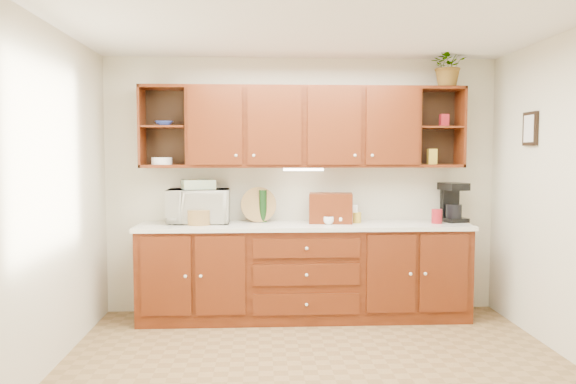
{
  "coord_description": "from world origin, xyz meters",
  "views": [
    {
      "loc": [
        -0.42,
        -4.01,
        1.64
      ],
      "look_at": [
        -0.17,
        1.15,
        1.27
      ],
      "focal_mm": 35.0,
      "sensor_mm": 36.0,
      "label": 1
    }
  ],
  "objects": [
    {
      "name": "bread_box",
      "position": [
        0.27,
        1.51,
        1.09
      ],
      "size": [
        0.45,
        0.31,
        0.3
      ],
      "primitive_type": "cube",
      "rotation": [
        0.0,
        0.0,
        -0.12
      ],
      "color": "#3E1507",
      "rests_on": "countertop"
    },
    {
      "name": "left_wall",
      "position": [
        -2.0,
        0.0,
        1.3
      ],
      "size": [
        0.0,
        3.5,
        3.5
      ],
      "primitive_type": "plane",
      "rotation": [
        1.57,
        0.0,
        1.57
      ],
      "color": "beige",
      "rests_on": "floor"
    },
    {
      "name": "base_cabinets",
      "position": [
        0.0,
        1.45,
        0.45
      ],
      "size": [
        3.2,
        0.6,
        0.9
      ],
      "primitive_type": "cube",
      "color": "#3E1507",
      "rests_on": "floor"
    },
    {
      "name": "undercabinet_light",
      "position": [
        0.0,
        1.53,
        1.47
      ],
      "size": [
        0.4,
        0.05,
        0.02
      ],
      "primitive_type": "cube",
      "color": "white",
      "rests_on": "upper_cabinets"
    },
    {
      "name": "back_wall",
      "position": [
        0.0,
        1.75,
        1.3
      ],
      "size": [
        4.0,
        0.0,
        4.0
      ],
      "primitive_type": "plane",
      "rotation": [
        1.57,
        0.0,
        0.0
      ],
      "color": "beige",
      "rests_on": "floor"
    },
    {
      "name": "floor",
      "position": [
        0.0,
        0.0,
        0.0
      ],
      "size": [
        4.0,
        4.0,
        0.0
      ],
      "primitive_type": "plane",
      "color": "olive",
      "rests_on": "ground"
    },
    {
      "name": "plate_stack",
      "position": [
        -1.4,
        1.57,
        1.56
      ],
      "size": [
        0.24,
        0.24,
        0.07
      ],
      "primitive_type": "cylinder",
      "rotation": [
        0.0,
        0.0,
        -0.21
      ],
      "color": "white",
      "rests_on": "upper_cabinets"
    },
    {
      "name": "upper_cabinets",
      "position": [
        0.01,
        1.59,
        1.89
      ],
      "size": [
        3.2,
        0.33,
        0.8
      ],
      "color": "#3E1507",
      "rests_on": "back_wall"
    },
    {
      "name": "wine_bottle",
      "position": [
        -0.4,
        1.6,
        1.1
      ],
      "size": [
        0.09,
        0.09,
        0.32
      ],
      "primitive_type": "cylinder",
      "rotation": [
        0.0,
        0.0,
        -0.23
      ],
      "color": "black",
      "rests_on": "countertop"
    },
    {
      "name": "ceiling",
      "position": [
        0.0,
        0.0,
        2.6
      ],
      "size": [
        4.0,
        4.0,
        0.0
      ],
      "primitive_type": "plane",
      "rotation": [
        3.14,
        0.0,
        0.0
      ],
      "color": "white",
      "rests_on": "back_wall"
    },
    {
      "name": "bowl_stack",
      "position": [
        -1.37,
        1.57,
        1.92
      ],
      "size": [
        0.21,
        0.21,
        0.04
      ],
      "primitive_type": "imported",
      "rotation": [
        0.0,
        0.0,
        0.14
      ],
      "color": "#2A3F9B",
      "rests_on": "upper_cabinets"
    },
    {
      "name": "countertop",
      "position": [
        0.0,
        1.44,
        0.92
      ],
      "size": [
        3.24,
        0.64,
        0.04
      ],
      "primitive_type": "cube",
      "color": "silver",
      "rests_on": "base_cabinets"
    },
    {
      "name": "pantry_box_red",
      "position": [
        1.41,
        1.55,
        1.96
      ],
      "size": [
        0.08,
        0.07,
        0.12
      ],
      "primitive_type": "cube",
      "rotation": [
        0.0,
        0.0,
        0.01
      ],
      "color": "maroon",
      "rests_on": "upper_cabinets"
    },
    {
      "name": "towel_stack",
      "position": [
        -1.04,
        1.58,
        1.32
      ],
      "size": [
        0.36,
        0.3,
        0.09
      ],
      "primitive_type": "cube",
      "rotation": [
        0.0,
        0.0,
        0.28
      ],
      "color": "#E6D56C",
      "rests_on": "microwave"
    },
    {
      "name": "woven_tray",
      "position": [
        -0.45,
        1.6,
        0.95
      ],
      "size": [
        0.36,
        0.11,
        0.35
      ],
      "primitive_type": "cylinder",
      "rotation": [
        1.36,
        0.0,
        0.06
      ],
      "color": "olive",
      "rests_on": "countertop"
    },
    {
      "name": "coffee_maker",
      "position": [
        1.52,
        1.57,
        1.13
      ],
      "size": [
        0.27,
        0.32,
        0.39
      ],
      "rotation": [
        0.0,
        0.0,
        0.24
      ],
      "color": "black",
      "rests_on": "countertop"
    },
    {
      "name": "microwave",
      "position": [
        -1.04,
        1.58,
        1.11
      ],
      "size": [
        0.62,
        0.43,
        0.34
      ],
      "primitive_type": "imported",
      "rotation": [
        0.0,
        0.0,
        0.03
      ],
      "color": "beige",
      "rests_on": "countertop"
    },
    {
      "name": "wicker_basket",
      "position": [
        -1.02,
        1.42,
        1.01
      ],
      "size": [
        0.29,
        0.29,
        0.15
      ],
      "primitive_type": "cylinder",
      "rotation": [
        0.0,
        0.0,
        -0.36
      ],
      "color": "olive",
      "rests_on": "countertop"
    },
    {
      "name": "mug_tree",
      "position": [
        0.29,
        1.43,
        0.98
      ],
      "size": [
        0.24,
        0.24,
        0.27
      ],
      "rotation": [
        0.0,
        0.0,
        -0.27
      ],
      "color": "#3E1507",
      "rests_on": "countertop"
    },
    {
      "name": "pantry_box_yellow",
      "position": [
        1.3,
        1.57,
        1.6
      ],
      "size": [
        0.09,
        0.07,
        0.15
      ],
      "primitive_type": "cube",
      "rotation": [
        0.0,
        0.0,
        0.01
      ],
      "color": "gold",
      "rests_on": "upper_cabinets"
    },
    {
      "name": "canister_yellow",
      "position": [
        0.53,
        1.5,
        0.99
      ],
      "size": [
        0.12,
        0.12,
        0.1
      ],
      "primitive_type": "cylinder",
      "rotation": [
        0.0,
        0.0,
        0.38
      ],
      "color": "gold",
      "rests_on": "countertop"
    },
    {
      "name": "potted_plant",
      "position": [
        1.44,
        1.54,
        2.5
      ],
      "size": [
        0.48,
        0.45,
        0.42
      ],
      "primitive_type": "imported",
      "rotation": [
        0.0,
        0.0,
        0.41
      ],
      "color": "#999999",
      "rests_on": "upper_cabinets"
    },
    {
      "name": "canister_white",
      "position": [
        0.5,
        1.52,
        1.03
      ],
      "size": [
        0.1,
        0.1,
        0.18
      ],
      "primitive_type": "cylinder",
      "rotation": [
        0.0,
        0.0,
        -0.24
      ],
      "color": "white",
      "rests_on": "countertop"
    },
    {
      "name": "framed_picture",
      "position": [
        1.98,
        0.9,
        1.85
      ],
      "size": [
        0.03,
        0.24,
        0.3
      ],
      "primitive_type": "cube",
      "color": "black",
      "rests_on": "right_wall"
    },
    {
      "name": "canister_red",
      "position": [
        1.31,
        1.41,
        1.01
      ],
      "size": [
        0.12,
        0.12,
        0.14
      ],
      "primitive_type": "cylinder",
      "rotation": [
        0.0,
        0.0,
        -0.2
      ],
      "color": "maroon",
      "rests_on": "countertop"
    }
  ]
}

